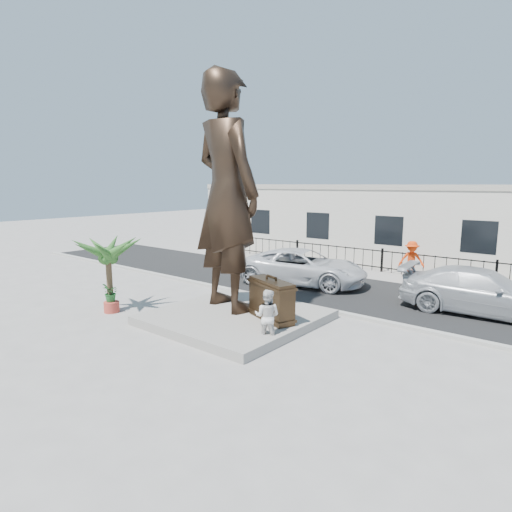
{
  "coord_description": "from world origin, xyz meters",
  "views": [
    {
      "loc": [
        9.09,
        -9.15,
        4.73
      ],
      "look_at": [
        0.0,
        2.0,
        2.3
      ],
      "focal_mm": 30.0,
      "sensor_mm": 36.0,
      "label": 1
    }
  ],
  "objects_px": {
    "statue": "(227,193)",
    "tourist": "(267,316)",
    "suitcase": "(271,300)",
    "car_white": "(303,267)"
  },
  "relations": [
    {
      "from": "statue",
      "to": "car_white",
      "type": "xyz_separation_m",
      "value": [
        -0.55,
        5.8,
        -3.57
      ]
    },
    {
      "from": "statue",
      "to": "tourist",
      "type": "distance_m",
      "value": 4.73
    },
    {
      "from": "car_white",
      "to": "suitcase",
      "type": "bearing_deg",
      "value": -168.96
    },
    {
      "from": "statue",
      "to": "suitcase",
      "type": "relative_size",
      "value": 4.32
    },
    {
      "from": "suitcase",
      "to": "tourist",
      "type": "xyz_separation_m",
      "value": [
        0.69,
        -1.11,
        -0.15
      ]
    },
    {
      "from": "statue",
      "to": "tourist",
      "type": "height_order",
      "value": "statue"
    },
    {
      "from": "tourist",
      "to": "suitcase",
      "type": "bearing_deg",
      "value": -79.65
    },
    {
      "from": "suitcase",
      "to": "car_white",
      "type": "height_order",
      "value": "car_white"
    },
    {
      "from": "statue",
      "to": "tourist",
      "type": "relative_size",
      "value": 5.01
    },
    {
      "from": "statue",
      "to": "suitcase",
      "type": "distance_m",
      "value": 4.04
    }
  ]
}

